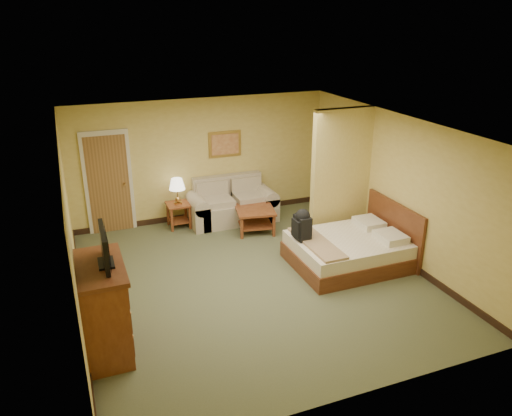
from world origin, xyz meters
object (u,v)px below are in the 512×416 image
loveseat (232,207)px  dresser (104,309)px  coffee_table (255,215)px  bed (351,249)px

loveseat → dresser: size_ratio=1.46×
coffee_table → bed: size_ratio=0.46×
dresser → bed: 4.42m
loveseat → coffee_table: loveseat is taller
dresser → loveseat: bearing=50.6°
loveseat → bed: 2.98m
coffee_table → dresser: dresser is taller
coffee_table → dresser: (-3.24, -2.91, 0.29)m
coffee_table → bed: bed is taller
coffee_table → loveseat: bearing=109.7°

